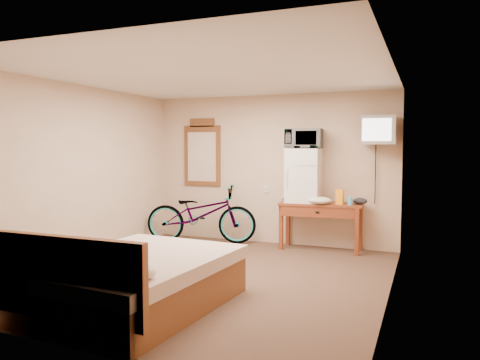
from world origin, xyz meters
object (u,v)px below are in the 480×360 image
Objects in this scene: bicycle at (201,214)px; bed at (131,281)px; desk at (320,211)px; microwave at (304,139)px; wall_mirror at (202,153)px; crt_television at (378,130)px; mini_fridge at (304,175)px; blue_cup at (350,201)px.

bed is (0.84, -3.22, -0.20)m from bicycle.
desk is at bearing 70.84° from bed.
bicycle is at bearing -178.65° from microwave.
bicycle reaches higher than bed.
wall_mirror is at bearing 105.66° from bed.
bicycle is 3.34m from bed.
crt_television reaches higher than desk.
desk is at bearing -100.82° from bicycle.
desk is 1.52m from crt_television.
crt_television is at bearing -1.30° from mini_fridge.
desk is 0.51m from blue_cup.
bicycle is (-1.73, -0.20, -0.68)m from mini_fridge.
crt_television is (1.13, -0.03, 0.12)m from microwave.
wall_mirror reaches higher than desk.
bed is at bearing 179.44° from bicycle.
microwave is 2.15m from bicycle.
crt_television is at bearing -101.71° from bicycle.
crt_television is (1.13, -0.03, 0.70)m from mini_fridge.
desk is 0.60× the size of bed.
mini_fridge is 0.72× the size of wall_mirror.
bed is (1.02, -3.65, -1.23)m from wall_mirror.
wall_mirror is (-1.91, 0.23, -0.24)m from microwave.
bed is at bearing -109.73° from microwave.
microwave is at bearing 178.69° from crt_television.
microwave is 0.26× the size of bed.
microwave is at bearing 56.26° from mini_fridge.
microwave is at bearing 172.23° from blue_cup.
mini_fridge is at bearing -98.63° from bicycle.
blue_cup is 0.06× the size of bed.
blue_cup is at bearing -12.92° from microwave.
mini_fridge is 1.96m from wall_mirror.
blue_cup is at bearing -7.02° from wall_mirror.
crt_television is 0.28× the size of bed.
mini_fridge is at bearing 170.95° from desk.
crt_television is at bearing -4.72° from wall_mirror.
mini_fridge is at bearing -128.90° from microwave.
microwave reaches higher than bed.
mini_fridge is 1.33m from crt_television.
microwave reaches higher than bicycle.
bed is at bearing -104.57° from mini_fridge.
bicycle is at bearing -177.83° from blue_cup.
desk is at bearing -178.69° from crt_television.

